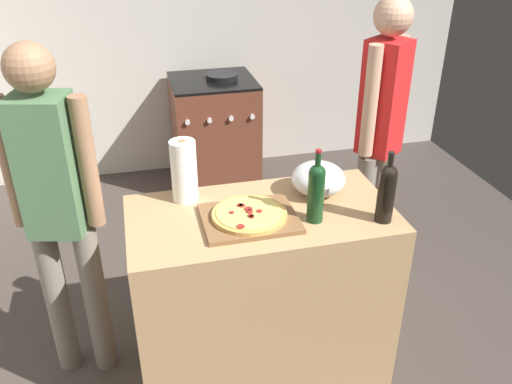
% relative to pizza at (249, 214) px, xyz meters
% --- Properties ---
extents(ground_plane, '(4.43, 3.77, 0.02)m').
position_rel_pizza_xyz_m(ground_plane, '(0.20, 0.87, -0.94)').
color(ground_plane, '#3F3833').
extents(kitchen_wall_rear, '(4.43, 0.10, 2.60)m').
position_rel_pizza_xyz_m(kitchen_wall_rear, '(0.20, 2.51, 0.37)').
color(kitchen_wall_rear, '#BCB7AD').
rests_on(kitchen_wall_rear, ground_plane).
extents(counter, '(1.16, 0.60, 0.90)m').
position_rel_pizza_xyz_m(counter, '(0.07, 0.05, -0.48)').
color(counter, tan).
rests_on(counter, ground_plane).
extents(cutting_board, '(0.40, 0.32, 0.02)m').
position_rel_pizza_xyz_m(cutting_board, '(0.00, 0.00, -0.02)').
color(cutting_board, brown).
rests_on(cutting_board, counter).
extents(pizza, '(0.32, 0.32, 0.03)m').
position_rel_pizza_xyz_m(pizza, '(0.00, 0.00, 0.00)').
color(pizza, tan).
rests_on(pizza, cutting_board).
extents(mixing_bowl, '(0.25, 0.25, 0.15)m').
position_rel_pizza_xyz_m(mixing_bowl, '(0.36, 0.16, 0.05)').
color(mixing_bowl, '#B2B2B7').
rests_on(mixing_bowl, counter).
extents(paper_towel_roll, '(0.12, 0.12, 0.29)m').
position_rel_pizza_xyz_m(paper_towel_roll, '(-0.24, 0.25, 0.11)').
color(paper_towel_roll, white).
rests_on(paper_towel_roll, counter).
extents(wine_bottle_green, '(0.07, 0.07, 0.32)m').
position_rel_pizza_xyz_m(wine_bottle_green, '(0.55, -0.13, 0.11)').
color(wine_bottle_green, black).
rests_on(wine_bottle_green, counter).
extents(wine_bottle_dark, '(0.07, 0.07, 0.33)m').
position_rel_pizza_xyz_m(wine_bottle_dark, '(0.27, -0.06, 0.11)').
color(wine_bottle_dark, '#143819').
rests_on(wine_bottle_dark, counter).
extents(stove, '(0.65, 0.63, 0.92)m').
position_rel_pizza_xyz_m(stove, '(0.20, 2.11, -0.49)').
color(stove, brown).
rests_on(stove, ground_plane).
extents(person_in_stripes, '(0.39, 0.25, 1.64)m').
position_rel_pizza_xyz_m(person_in_stripes, '(-0.79, 0.26, 0.02)').
color(person_in_stripes, slate).
rests_on(person_in_stripes, ground_plane).
extents(person_in_red, '(0.31, 0.28, 1.68)m').
position_rel_pizza_xyz_m(person_in_red, '(0.90, 0.65, 0.04)').
color(person_in_red, slate).
rests_on(person_in_red, ground_plane).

